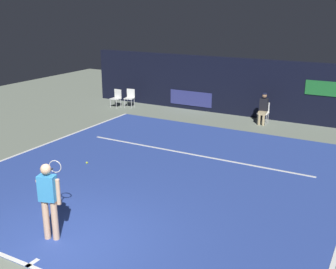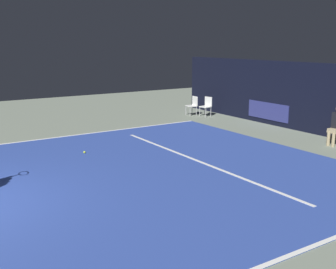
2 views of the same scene
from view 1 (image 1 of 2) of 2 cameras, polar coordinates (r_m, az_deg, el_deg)
The scene contains 12 objects.
ground_plane at distance 12.49m, azimuth -0.48°, elevation -5.38°, with size 32.25×32.25×0.00m, color gray.
court_surface at distance 12.48m, azimuth -0.48°, elevation -5.36°, with size 10.37×10.74×0.01m, color #2D479E.
line_baseline at distance 8.80m, azimuth -18.64°, elevation -16.71°, with size 10.37×0.10×0.01m, color white.
line_sideline_right at distance 15.52m, azimuth -17.20°, elevation -1.54°, with size 0.10×10.74×0.01m, color white.
line_service at distance 14.04m, azimuth 3.32°, elevation -2.74°, with size 8.09×0.10×0.01m, color white.
line_centre_mark at distance 8.86m, azimuth -18.15°, elevation -16.43°, with size 0.10×0.30×0.01m, color white.
back_wall at distance 19.04m, azimuth 11.26°, elevation 6.28°, with size 16.51×0.33×2.60m.
tennis_player at distance 9.11m, azimuth -16.07°, elevation -8.21°, with size 0.84×0.92×1.73m.
line_judge_on_chair at distance 17.99m, azimuth 12.98°, elevation 3.55°, with size 0.46×0.54×1.32m.
courtside_chair_near at distance 20.75m, azimuth -5.27°, elevation 5.19°, with size 0.50×0.48×0.88m.
courtside_chair_far at distance 20.73m, azimuth -7.12°, elevation 5.12°, with size 0.47×0.44×0.88m.
tennis_ball at distance 13.44m, azimuth -11.10°, elevation -3.83°, with size 0.07×0.07×0.07m, color #CCE033.
Camera 1 is at (5.71, -5.65, 4.79)m, focal length 44.29 mm.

